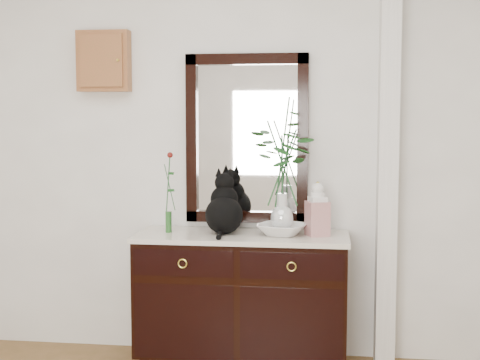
# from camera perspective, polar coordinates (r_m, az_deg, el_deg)

# --- Properties ---
(wall_back) EXTENTS (3.60, 0.04, 2.70)m
(wall_back) POSITION_cam_1_polar(r_m,az_deg,el_deg) (4.40, -0.70, 2.37)
(wall_back) COLOR white
(wall_back) RESTS_ON ground
(pilaster) EXTENTS (0.12, 0.20, 2.70)m
(pilaster) POSITION_cam_1_polar(r_m,az_deg,el_deg) (4.29, 12.49, 2.18)
(pilaster) COLOR white
(pilaster) RESTS_ON ground
(sideboard) EXTENTS (1.33, 0.52, 0.82)m
(sideboard) POSITION_cam_1_polar(r_m,az_deg,el_deg) (4.28, 0.18, -9.61)
(sideboard) COLOR black
(sideboard) RESTS_ON ground
(wall_mirror) EXTENTS (0.80, 0.06, 1.10)m
(wall_mirror) POSITION_cam_1_polar(r_m,az_deg,el_deg) (4.37, 0.58, 3.54)
(wall_mirror) COLOR black
(wall_mirror) RESTS_ON wall_back
(key_cabinet) EXTENTS (0.35, 0.10, 0.40)m
(key_cabinet) POSITION_cam_1_polar(r_m,az_deg,el_deg) (4.57, -11.54, 9.90)
(key_cabinet) COLOR brown
(key_cabinet) RESTS_ON wall_back
(cat) EXTENTS (0.31, 0.36, 0.39)m
(cat) POSITION_cam_1_polar(r_m,az_deg,el_deg) (4.21, -1.38, -1.95)
(cat) COLOR black
(cat) RESTS_ON sideboard
(lotus_bowl) EXTENTS (0.36, 0.36, 0.07)m
(lotus_bowl) POSITION_cam_1_polar(r_m,az_deg,el_deg) (4.16, 3.59, -4.24)
(lotus_bowl) COLOR silver
(lotus_bowl) RESTS_ON sideboard
(vase_branches) EXTENTS (0.52, 0.52, 0.85)m
(vase_branches) POSITION_cam_1_polar(r_m,az_deg,el_deg) (4.11, 3.62, 1.37)
(vase_branches) COLOR silver
(vase_branches) RESTS_ON lotus_bowl
(bud_vase_rose) EXTENTS (0.07, 0.07, 0.52)m
(bud_vase_rose) POSITION_cam_1_polar(r_m,az_deg,el_deg) (4.25, -6.14, -1.00)
(bud_vase_rose) COLOR #275C25
(bud_vase_rose) RESTS_ON sideboard
(ginger_jar) EXTENTS (0.16, 0.16, 0.34)m
(ginger_jar) POSITION_cam_1_polar(r_m,az_deg,el_deg) (4.15, 6.63, -2.42)
(ginger_jar) COLOR silver
(ginger_jar) RESTS_ON sideboard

